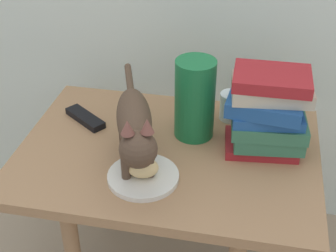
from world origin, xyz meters
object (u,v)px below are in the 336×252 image
(side_table, at_px, (168,169))
(candle_jar, at_px, (231,107))
(book_stack, at_px, (268,112))
(plate, at_px, (143,177))
(bread_roll, at_px, (143,168))
(cat, at_px, (135,126))
(tv_remote, at_px, (85,118))
(green_vase, at_px, (195,99))

(side_table, distance_m, candle_jar, 0.27)
(candle_jar, bearing_deg, book_stack, -53.76)
(plate, xyz_separation_m, book_stack, (0.30, 0.19, 0.11))
(bread_roll, distance_m, cat, 0.11)
(tv_remote, bearing_deg, green_vase, 35.18)
(side_table, relative_size, candle_jar, 9.80)
(green_vase, bearing_deg, cat, -123.53)
(bread_roll, distance_m, green_vase, 0.26)
(cat, height_order, green_vase, green_vase)
(bread_roll, relative_size, candle_jar, 0.94)
(candle_jar, relative_size, tv_remote, 0.57)
(candle_jar, xyz_separation_m, tv_remote, (-0.43, -0.10, -0.03))
(side_table, distance_m, bread_roll, 0.18)
(side_table, xyz_separation_m, cat, (-0.07, -0.09, 0.20))
(side_table, xyz_separation_m, plate, (-0.04, -0.14, 0.07))
(bread_roll, xyz_separation_m, cat, (-0.03, 0.05, 0.09))
(candle_jar, bearing_deg, bread_roll, -119.47)
(plate, xyz_separation_m, candle_jar, (0.19, 0.34, 0.03))
(plate, bearing_deg, side_table, 74.51)
(green_vase, bearing_deg, candle_jar, 47.57)
(book_stack, xyz_separation_m, green_vase, (-0.20, 0.04, -0.00))
(plate, relative_size, bread_roll, 2.31)
(plate, relative_size, candle_jar, 2.17)
(book_stack, xyz_separation_m, candle_jar, (-0.10, 0.14, -0.08))
(side_table, relative_size, cat, 1.81)
(bread_roll, height_order, candle_jar, candle_jar)
(side_table, height_order, tv_remote, tv_remote)
(side_table, height_order, candle_jar, candle_jar)
(plate, height_order, candle_jar, candle_jar)
(book_stack, height_order, tv_remote, book_stack)
(book_stack, distance_m, tv_remote, 0.55)
(candle_jar, distance_m, tv_remote, 0.44)
(bread_roll, height_order, green_vase, green_vase)
(book_stack, distance_m, green_vase, 0.21)
(book_stack, distance_m, candle_jar, 0.20)
(bread_roll, xyz_separation_m, book_stack, (0.30, 0.20, 0.08))
(cat, height_order, book_stack, book_stack)
(candle_jar, bearing_deg, green_vase, -132.43)
(cat, height_order, candle_jar, cat)
(bread_roll, xyz_separation_m, tv_remote, (-0.24, 0.24, -0.03))
(cat, bearing_deg, green_vase, 56.47)
(side_table, bearing_deg, book_stack, 12.50)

